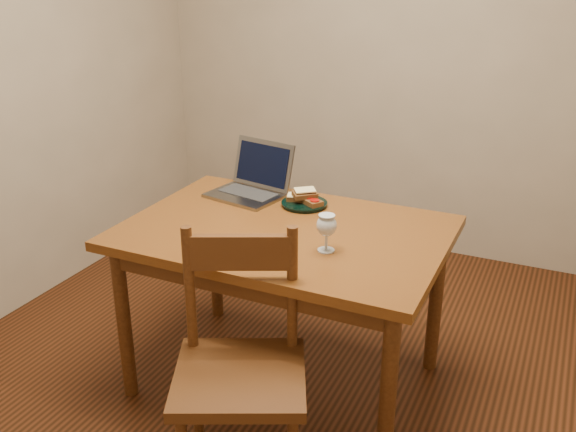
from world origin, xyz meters
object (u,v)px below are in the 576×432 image
at_px(milk_glass, 326,233).
at_px(table, 285,247).
at_px(plate, 304,204).
at_px(laptop, 253,181).
at_px(chair, 240,358).

bearing_deg(milk_glass, table, 150.83).
distance_m(table, milk_glass, 0.31).
xyz_separation_m(table, plate, (-0.03, 0.27, 0.09)).
relative_size(plate, milk_glass, 1.39).
relative_size(plate, laptop, 0.55).
relative_size(table, chair, 2.25).
xyz_separation_m(plate, laptop, (-0.28, 0.05, 0.05)).
relative_size(chair, plate, 2.80).
distance_m(chair, milk_glass, 0.57).
xyz_separation_m(milk_glass, laptop, (-0.54, 0.45, -0.01)).
xyz_separation_m(chair, laptop, (-0.42, 0.91, 0.29)).
height_order(chair, milk_glass, chair).
relative_size(table, laptop, 3.47).
distance_m(chair, plate, 0.90).
bearing_deg(table, laptop, 134.28).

